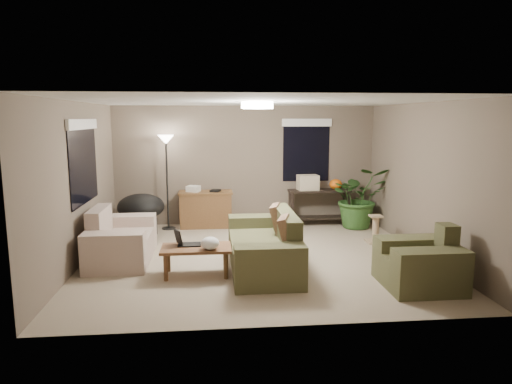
{
  "coord_description": "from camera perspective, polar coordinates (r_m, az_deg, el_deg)",
  "views": [
    {
      "loc": [
        -0.71,
        -7.12,
        2.25
      ],
      "look_at": [
        0.0,
        0.2,
        1.05
      ],
      "focal_mm": 32.0,
      "sensor_mm": 36.0,
      "label": 1
    }
  ],
  "objects": [
    {
      "name": "room_shell",
      "position": [
        7.23,
        0.15,
        1.31
      ],
      "size": [
        5.5,
        5.5,
        5.5
      ],
      "color": "tan",
      "rests_on": "ground"
    },
    {
      "name": "main_sofa",
      "position": [
        6.98,
        1.18,
        -7.02
      ],
      "size": [
        0.95,
        2.2,
        0.85
      ],
      "color": "brown",
      "rests_on": "ground"
    },
    {
      "name": "throw_pillows",
      "position": [
        6.92,
        3.29,
        -4.12
      ],
      "size": [
        0.35,
        1.4,
        0.47
      ],
      "color": "#8C7251",
      "rests_on": "main_sofa"
    },
    {
      "name": "loveseat",
      "position": [
        7.62,
        -16.65,
        -5.97
      ],
      "size": [
        0.9,
        1.6,
        0.85
      ],
      "color": "beige",
      "rests_on": "ground"
    },
    {
      "name": "armchair",
      "position": [
        6.57,
        19.86,
        -8.58
      ],
      "size": [
        0.95,
        1.0,
        0.85
      ],
      "color": "brown",
      "rests_on": "ground"
    },
    {
      "name": "coffee_table",
      "position": [
        6.66,
        -7.47,
        -7.33
      ],
      "size": [
        1.0,
        0.55,
        0.42
      ],
      "color": "brown",
      "rests_on": "ground"
    },
    {
      "name": "laptop",
      "position": [
        6.73,
        -8.91,
        -6.11
      ],
      "size": [
        0.4,
        0.24,
        0.24
      ],
      "color": "black",
      "rests_on": "coffee_table"
    },
    {
      "name": "plastic_bag",
      "position": [
        6.47,
        -5.76,
        -6.39
      ],
      "size": [
        0.32,
        0.3,
        0.18
      ],
      "primitive_type": "ellipsoid",
      "rotation": [
        0.0,
        0.0,
        0.32
      ],
      "color": "white",
      "rests_on": "coffee_table"
    },
    {
      "name": "desk",
      "position": [
        9.52,
        -6.28,
        -2.14
      ],
      "size": [
        1.1,
        0.5,
        0.75
      ],
      "color": "brown",
      "rests_on": "ground"
    },
    {
      "name": "desk_papers",
      "position": [
        9.44,
        -7.28,
        0.36
      ],
      "size": [
        0.73,
        0.33,
        0.12
      ],
      "color": "silver",
      "rests_on": "desk"
    },
    {
      "name": "console_table",
      "position": [
        9.77,
        7.88,
        -1.52
      ],
      "size": [
        1.3,
        0.4,
        0.75
      ],
      "color": "black",
      "rests_on": "ground"
    },
    {
      "name": "pumpkin",
      "position": [
        9.78,
        9.93,
        0.95
      ],
      "size": [
        0.34,
        0.34,
        0.22
      ],
      "primitive_type": "ellipsoid",
      "rotation": [
        0.0,
        0.0,
        0.36
      ],
      "color": "orange",
      "rests_on": "console_table"
    },
    {
      "name": "cardboard_box",
      "position": [
        9.64,
        6.49,
        1.19
      ],
      "size": [
        0.44,
        0.35,
        0.31
      ],
      "primitive_type": "cube",
      "rotation": [
        0.0,
        0.0,
        0.08
      ],
      "color": "beige",
      "rests_on": "console_table"
    },
    {
      "name": "papasan_chair",
      "position": [
        9.13,
        -14.16,
        -2.3
      ],
      "size": [
        0.94,
        0.94,
        0.8
      ],
      "color": "black",
      "rests_on": "ground"
    },
    {
      "name": "floor_lamp",
      "position": [
        9.32,
        -11.16,
        5.07
      ],
      "size": [
        0.32,
        0.32,
        1.91
      ],
      "color": "black",
      "rests_on": "ground"
    },
    {
      "name": "ceiling_fixture",
      "position": [
        7.16,
        0.16,
        10.79
      ],
      "size": [
        0.5,
        0.5,
        0.1
      ],
      "primitive_type": "cylinder",
      "color": "white",
      "rests_on": "room_shell"
    },
    {
      "name": "houseplant",
      "position": [
        9.64,
        12.71,
        -1.47
      ],
      "size": [
        1.14,
        1.27,
        0.99
      ],
      "primitive_type": "imported",
      "color": "#2D5923",
      "rests_on": "ground"
    },
    {
      "name": "cat_scratching_post",
      "position": [
        8.62,
        14.7,
        -4.7
      ],
      "size": [
        0.32,
        0.32,
        0.5
      ],
      "color": "tan",
      "rests_on": "ground"
    },
    {
      "name": "window_left",
      "position": [
        7.71,
        -20.79,
        5.2
      ],
      "size": [
        0.05,
        1.56,
        1.33
      ],
      "color": "black",
      "rests_on": "room_shell"
    },
    {
      "name": "window_back",
      "position": [
        9.82,
        6.33,
        6.5
      ],
      "size": [
        1.06,
        0.05,
        1.33
      ],
      "color": "black",
      "rests_on": "room_shell"
    }
  ]
}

